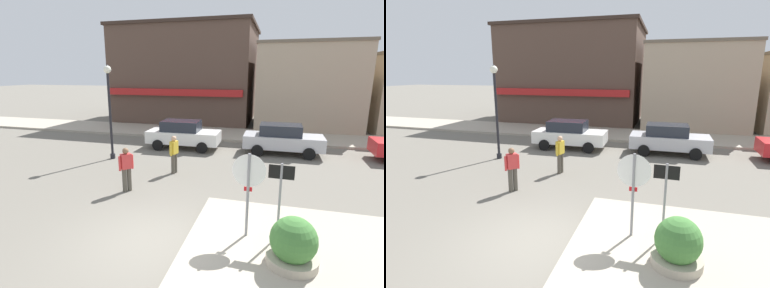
{
  "view_description": "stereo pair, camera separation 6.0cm",
  "coord_description": "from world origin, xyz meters",
  "views": [
    {
      "loc": [
        2.85,
        -6.24,
        4.18
      ],
      "look_at": [
        -0.2,
        4.5,
        1.5
      ],
      "focal_mm": 28.0,
      "sensor_mm": 36.0,
      "label": 1
    },
    {
      "loc": [
        2.9,
        -6.22,
        4.18
      ],
      "look_at": [
        -0.2,
        4.5,
        1.5
      ],
      "focal_mm": 28.0,
      "sensor_mm": 36.0,
      "label": 2
    }
  ],
  "objects": [
    {
      "name": "parked_car_second",
      "position": [
        3.23,
        9.69,
        0.81
      ],
      "size": [
        4.0,
        1.88,
        1.56
      ],
      "color": "#B7B7BC",
      "rests_on": "ground"
    },
    {
      "name": "one_way_sign",
      "position": [
        3.06,
        0.8,
        1.33
      ],
      "size": [
        0.6,
        0.06,
        2.1
      ],
      "color": "gray",
      "rests_on": "ground"
    },
    {
      "name": "kerb_far",
      "position": [
        0.0,
        13.61,
        0.07
      ],
      "size": [
        80.0,
        4.0,
        0.15
      ],
      "primitive_type": "cube",
      "color": "#A89E8C",
      "rests_on": "ground"
    },
    {
      "name": "stop_sign",
      "position": [
        2.3,
        0.75,
        1.52
      ],
      "size": [
        0.82,
        0.07,
        2.3
      ],
      "color": "gray",
      "rests_on": "ground"
    },
    {
      "name": "pedestrian_crossing_near",
      "position": [
        -2.16,
        2.87,
        0.87
      ],
      "size": [
        0.43,
        0.48,
        1.61
      ],
      "color": "#4C473D",
      "rests_on": "ground"
    },
    {
      "name": "parked_car_nearest",
      "position": [
        -2.11,
        9.44,
        0.81
      ],
      "size": [
        4.03,
        1.94,
        1.56
      ],
      "color": "white",
      "rests_on": "ground"
    },
    {
      "name": "lamp_post",
      "position": [
        -4.85,
        6.47,
        2.96
      ],
      "size": [
        0.36,
        0.36,
        4.54
      ],
      "color": "black",
      "rests_on": "ground"
    },
    {
      "name": "building_corner_shop",
      "position": [
        -4.87,
        20.27,
        3.99
      ],
      "size": [
        11.56,
        9.84,
        7.98
      ],
      "color": "brown",
      "rests_on": "ground"
    },
    {
      "name": "building_storefront_left_near",
      "position": [
        4.94,
        18.96,
        3.14
      ],
      "size": [
        7.35,
        7.71,
        6.28
      ],
      "color": "tan",
      "rests_on": "ground"
    },
    {
      "name": "sidewalk_corner",
      "position": [
        4.08,
        0.37,
        0.07
      ],
      "size": [
        6.4,
        4.8,
        0.15
      ],
      "primitive_type": "cube",
      "color": "#A89E8C",
      "rests_on": "ground"
    },
    {
      "name": "planter",
      "position": [
        3.37,
        -0.18,
        0.56
      ],
      "size": [
        1.1,
        1.1,
        1.23
      ],
      "color": "#ADA38E",
      "rests_on": "ground"
    },
    {
      "name": "ground_plane",
      "position": [
        0.0,
        0.0,
        0.0
      ],
      "size": [
        160.0,
        160.0,
        0.0
      ],
      "primitive_type": "plane",
      "color": "#6B665B"
    },
    {
      "name": "pedestrian_crossing_far",
      "position": [
        -1.18,
        5.22,
        0.87
      ],
      "size": [
        0.3,
        0.56,
        1.61
      ],
      "color": "#4C473D",
      "rests_on": "ground"
    }
  ]
}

